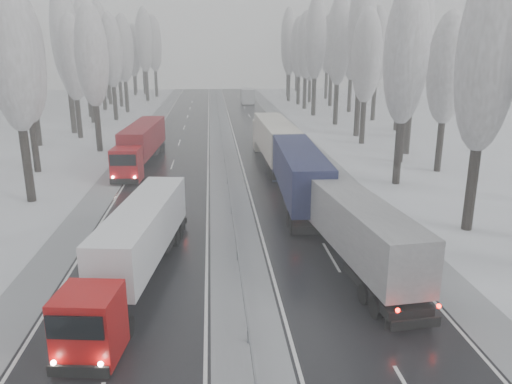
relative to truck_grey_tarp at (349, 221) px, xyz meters
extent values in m
cube|color=black|center=(-0.78, 18.42, -2.25)|extent=(7.50, 200.00, 0.03)
cube|color=black|center=(-11.28, 18.42, -2.25)|extent=(7.50, 200.00, 0.03)
cube|color=#95989D|center=(-6.03, 18.42, -2.24)|extent=(3.00, 200.00, 0.04)
cube|color=#95989D|center=(4.17, 18.42, -2.24)|extent=(2.40, 200.00, 0.04)
cube|color=#95989D|center=(-16.23, 18.42, -2.24)|extent=(2.40, 200.00, 0.04)
cube|color=slate|center=(-6.03, 18.42, -1.66)|extent=(0.06, 200.00, 0.32)
cube|color=slate|center=(-6.03, 16.42, -1.96)|extent=(0.12, 0.12, 0.60)
cube|color=slate|center=(-6.03, 48.42, -1.96)|extent=(0.12, 0.12, 0.60)
cylinder|color=black|center=(9.01, 4.09, 0.54)|extent=(0.68, 0.68, 5.60)
ellipsoid|color=gray|center=(9.01, 4.09, 8.54)|extent=(3.60, 3.60, 11.45)
cylinder|color=black|center=(8.48, 15.45, 0.55)|extent=(0.68, 0.68, 5.62)
ellipsoid|color=gray|center=(8.48, 15.45, 8.58)|extent=(3.60, 3.60, 11.48)
cylinder|color=black|center=(13.99, 19.45, 0.21)|extent=(0.64, 0.64, 4.94)
ellipsoid|color=gray|center=(13.99, 19.45, 7.26)|extent=(3.60, 3.60, 10.09)
cylinder|color=black|center=(11.87, 23.58, 0.40)|extent=(0.66, 0.66, 5.32)
ellipsoid|color=gray|center=(11.87, 23.58, 8.01)|extent=(3.60, 3.60, 10.88)
cylinder|color=black|center=(14.09, 27.58, 0.90)|extent=(0.72, 0.72, 6.31)
ellipsoid|color=gray|center=(14.09, 27.58, 9.91)|extent=(3.60, 3.60, 12.90)
cylinder|color=black|center=(10.99, 34.02, 0.43)|extent=(0.67, 0.67, 5.38)
ellipsoid|color=gray|center=(10.99, 34.02, 8.11)|extent=(3.60, 3.60, 10.98)
cylinder|color=black|center=(17.28, 38.02, 0.04)|extent=(0.62, 0.62, 4.59)
ellipsoid|color=gray|center=(17.28, 38.02, 6.60)|extent=(3.60, 3.60, 9.39)
cylinder|color=black|center=(11.87, 39.44, 1.21)|extent=(0.76, 0.76, 6.95)
ellipsoid|color=gray|center=(11.87, 39.44, 11.14)|extent=(3.60, 3.60, 14.19)
cylinder|color=black|center=(18.78, 43.44, 1.03)|extent=(0.74, 0.74, 6.59)
ellipsoid|color=gray|center=(18.78, 43.44, 10.45)|extent=(3.60, 3.60, 13.46)
cylinder|color=black|center=(11.53, 49.69, 0.92)|extent=(0.72, 0.72, 6.37)
ellipsoid|color=gray|center=(11.53, 49.69, 10.02)|extent=(3.60, 3.60, 13.01)
cylinder|color=black|center=(18.69, 53.69, 0.72)|extent=(0.70, 0.70, 5.97)
ellipsoid|color=gray|center=(18.69, 53.69, 9.26)|extent=(3.60, 3.60, 12.20)
cylinder|color=black|center=(10.31, 60.37, 1.06)|extent=(0.74, 0.74, 6.65)
ellipsoid|color=gray|center=(10.31, 60.37, 10.57)|extent=(3.60, 3.60, 13.59)
cylinder|color=black|center=(17.68, 64.37, 0.81)|extent=(0.71, 0.71, 6.14)
ellipsoid|color=gray|center=(17.68, 64.37, 9.58)|extent=(3.60, 3.60, 12.54)
cylinder|color=black|center=(10.53, 70.12, 0.77)|extent=(0.71, 0.71, 6.05)
ellipsoid|color=gray|center=(10.53, 70.12, 9.42)|extent=(3.60, 3.60, 12.37)
cylinder|color=black|center=(16.45, 74.12, 0.89)|extent=(0.72, 0.72, 6.30)
ellipsoid|color=gray|center=(16.45, 74.12, 9.88)|extent=(3.60, 3.60, 12.87)
cylinder|color=black|center=(10.60, 77.63, 0.68)|extent=(0.70, 0.70, 5.88)
ellipsoid|color=gray|center=(10.60, 77.63, 9.07)|extent=(3.60, 3.60, 12.00)
cylinder|color=black|center=(13.74, 81.63, 0.17)|extent=(0.64, 0.64, 4.86)
ellipsoid|color=gray|center=(13.74, 81.63, 7.10)|extent=(3.60, 3.60, 9.92)
cylinder|color=black|center=(9.70, 84.73, 0.73)|extent=(0.70, 0.70, 5.98)
ellipsoid|color=gray|center=(9.70, 84.73, 9.26)|extent=(3.60, 3.60, 12.21)
cylinder|color=black|center=(18.91, 88.73, 0.83)|extent=(0.71, 0.71, 6.19)
ellipsoid|color=gray|center=(18.91, 88.73, 9.67)|extent=(3.60, 3.60, 12.64)
cylinder|color=black|center=(11.01, 94.58, 1.17)|extent=(0.75, 0.75, 6.86)
ellipsoid|color=gray|center=(11.01, 94.58, 10.96)|extent=(3.60, 3.60, 14.01)
cylinder|color=black|center=(17.99, 98.58, 0.51)|extent=(0.68, 0.68, 5.55)
ellipsoid|color=gray|center=(17.99, 98.58, 8.44)|extent=(3.60, 3.60, 11.33)
cylinder|color=black|center=(12.70, 105.14, 0.79)|extent=(0.71, 0.71, 6.09)
ellipsoid|color=gray|center=(12.70, 105.14, 9.49)|extent=(3.60, 3.60, 12.45)
cylinder|color=black|center=(15.52, 109.14, 0.48)|extent=(0.67, 0.67, 5.49)
ellipsoid|color=gray|center=(15.52, 109.14, 8.32)|extent=(3.60, 3.60, 11.21)
cylinder|color=black|center=(-21.15, 12.98, 0.66)|extent=(0.69, 0.69, 5.83)
ellipsoid|color=gray|center=(-21.15, 12.98, 8.99)|extent=(3.60, 3.60, 11.92)
cylinder|color=black|center=(-23.78, 22.62, 0.25)|extent=(0.65, 0.65, 5.03)
ellipsoid|color=gray|center=(-23.78, 22.62, 7.44)|extent=(3.60, 3.60, 10.28)
cylinder|color=black|center=(-19.97, 32.15, 0.46)|extent=(0.67, 0.67, 5.44)
ellipsoid|color=gray|center=(-19.97, 32.15, 8.22)|extent=(3.60, 3.60, 11.11)
cylinder|color=black|center=(-27.88, 36.15, 0.60)|extent=(0.69, 0.69, 5.72)
ellipsoid|color=gray|center=(-27.88, 36.15, 8.78)|extent=(3.60, 3.60, 11.69)
cylinder|color=black|center=(-24.29, 41.13, 0.35)|extent=(0.66, 0.66, 5.23)
ellipsoid|color=gray|center=(-24.29, 41.13, 7.82)|extent=(3.60, 3.60, 10.68)
cylinder|color=black|center=(-26.08, 45.13, 1.04)|extent=(0.74, 0.74, 6.60)
ellipsoid|color=gray|center=(-26.08, 45.13, 10.47)|extent=(3.60, 3.60, 13.49)
cylinder|color=black|center=(-24.19, 50.76, 0.32)|extent=(0.65, 0.65, 5.16)
ellipsoid|color=gray|center=(-24.19, 50.76, 7.69)|extent=(3.60, 3.60, 10.54)
cylinder|color=black|center=(-25.57, 54.76, 0.64)|extent=(0.69, 0.69, 5.79)
ellipsoid|color=gray|center=(-25.57, 54.76, 8.91)|extent=(3.60, 3.60, 11.84)
cylinder|color=black|center=(-22.61, 57.53, 0.56)|extent=(0.68, 0.68, 5.64)
ellipsoid|color=gray|center=(-22.61, 57.53, 8.62)|extent=(3.60, 3.60, 11.53)
cylinder|color=black|center=(-27.45, 61.53, 1.02)|extent=(0.73, 0.73, 6.56)
ellipsoid|color=gray|center=(-27.45, 61.53, 10.39)|extent=(3.60, 3.60, 13.40)
cylinder|color=black|center=(-22.35, 67.61, 0.64)|extent=(0.69, 0.69, 5.79)
ellipsoid|color=gray|center=(-22.35, 67.61, 8.91)|extent=(3.60, 3.60, 11.84)
cylinder|color=black|center=(-27.12, 71.61, 1.06)|extent=(0.74, 0.74, 6.65)
ellipsoid|color=gray|center=(-27.12, 71.61, 10.56)|extent=(3.60, 3.60, 13.58)
cylinder|color=black|center=(-24.96, 76.95, 0.30)|extent=(0.65, 0.65, 5.12)
ellipsoid|color=gray|center=(-24.96, 76.95, 7.62)|extent=(3.60, 3.60, 10.46)
cylinder|color=black|center=(-27.85, 80.95, 0.66)|extent=(0.69, 0.69, 5.84)
ellipsoid|color=gray|center=(-27.85, 80.95, 8.99)|extent=(3.60, 3.60, 11.92)
cylinder|color=black|center=(-21.10, 87.75, 1.07)|extent=(0.74, 0.74, 6.67)
ellipsoid|color=gray|center=(-21.10, 87.75, 10.61)|extent=(3.60, 3.60, 13.63)
cylinder|color=black|center=(-30.23, 91.75, 0.89)|extent=(0.72, 0.72, 6.31)
ellipsoid|color=gray|center=(-30.23, 91.75, 9.90)|extent=(3.60, 3.60, 12.88)
cylinder|color=black|center=(-20.08, 97.14, 0.88)|extent=(0.72, 0.72, 6.29)
ellipsoid|color=gray|center=(-20.08, 97.14, 9.86)|extent=(3.60, 3.60, 12.84)
cylinder|color=black|center=(-25.69, 101.14, 0.17)|extent=(0.64, 0.64, 4.86)
ellipsoid|color=gray|center=(-25.69, 101.14, 7.10)|extent=(3.60, 3.60, 9.92)
cylinder|color=black|center=(-23.59, 103.73, 1.05)|extent=(0.74, 0.74, 6.63)
ellipsoid|color=gray|center=(-23.59, 103.73, 10.52)|extent=(3.60, 3.60, 13.54)
cylinder|color=black|center=(-26.36, 107.73, 0.63)|extent=(0.69, 0.69, 5.79)
ellipsoid|color=gray|center=(-26.36, 107.73, 8.90)|extent=(3.60, 3.60, 11.82)
cube|color=#45464A|center=(-0.66, 6.29, -0.70)|extent=(2.61, 2.69, 2.83)
cube|color=black|center=(-0.79, 7.47, -0.04)|extent=(2.17, 0.32, 0.94)
cube|color=black|center=(-0.80, 7.56, -1.84)|extent=(2.36, 0.39, 0.47)
cube|color=slate|center=(0.11, -1.04, 0.29)|extent=(3.68, 12.47, 2.65)
cube|color=black|center=(0.76, -7.19, -1.74)|extent=(2.17, 0.34, 0.43)
cube|color=black|center=(0.47, -4.42, -1.55)|extent=(2.61, 5.39, 0.43)
cube|color=black|center=(0.70, -6.68, -1.93)|extent=(2.17, 0.28, 0.57)
cylinder|color=black|center=(-1.57, 5.44, -1.77)|extent=(0.43, 1.01, 0.98)
cylinder|color=black|center=(0.40, 5.64, -1.77)|extent=(0.43, 1.01, 0.98)
cylinder|color=black|center=(-0.48, -4.90, -1.77)|extent=(0.43, 1.01, 0.98)
cylinder|color=black|center=(1.49, -4.69, -1.77)|extent=(0.43, 1.01, 0.98)
cylinder|color=black|center=(-0.35, -6.12, -1.77)|extent=(0.43, 1.01, 0.98)
cylinder|color=black|center=(1.62, -5.92, -1.77)|extent=(0.43, 1.01, 0.98)
sphere|color=#FF0C05|center=(-0.13, -7.35, -0.99)|extent=(0.19, 0.19, 0.19)
sphere|color=#FF0C05|center=(1.66, -7.17, -0.99)|extent=(0.19, 0.19, 0.19)
sphere|color=white|center=(-1.69, 7.50, -1.46)|extent=(0.21, 0.21, 0.21)
sphere|color=white|center=(0.09, 7.68, -1.46)|extent=(0.21, 0.21, 0.21)
cube|color=#1B2645|center=(-0.77, 18.05, -0.50)|extent=(2.76, 2.86, 3.20)
cube|color=black|center=(-0.73, 19.38, 0.24)|extent=(2.45, 0.19, 1.07)
cube|color=black|center=(-0.72, 19.49, -1.78)|extent=(2.67, 0.25, 0.53)
cube|color=#141637|center=(-1.06, 9.74, 0.62)|extent=(3.19, 13.94, 2.98)
cube|color=black|center=(-1.29, 2.76, -1.67)|extent=(2.45, 0.21, 0.48)
cube|color=black|center=(-1.19, 5.91, -1.46)|extent=(2.54, 5.94, 0.48)
cube|color=black|center=(-1.27, 3.35, -1.89)|extent=(2.45, 0.15, 0.64)
cylinder|color=black|center=(-1.92, 17.24, -1.71)|extent=(0.41, 1.12, 1.11)
cylinder|color=black|center=(0.32, 17.16, -1.71)|extent=(0.41, 1.12, 1.11)
cylinder|color=black|center=(-2.32, 5.52, -1.71)|extent=(0.41, 1.12, 1.11)
cylinder|color=black|center=(-0.08, 5.44, -1.71)|extent=(0.41, 1.12, 1.11)
cylinder|color=black|center=(-2.37, 4.13, -1.71)|extent=(0.41, 1.12, 1.11)
cylinder|color=black|center=(-0.13, 4.06, -1.71)|extent=(0.41, 1.12, 1.11)
sphere|color=#FF0C05|center=(-2.31, 2.72, -0.82)|extent=(0.21, 0.21, 0.21)
sphere|color=#FF0C05|center=(-0.29, 2.65, -0.82)|extent=(0.21, 0.21, 0.21)
sphere|color=white|center=(-1.73, 19.56, -1.36)|extent=(0.23, 0.23, 0.23)
sphere|color=white|center=(0.29, 19.49, -1.36)|extent=(0.23, 0.23, 0.23)
cube|color=#A5A292|center=(-1.22, 31.11, -0.48)|extent=(2.75, 2.85, 3.24)
cube|color=black|center=(-1.24, 32.46, 0.28)|extent=(2.49, 0.15, 1.08)
cube|color=black|center=(-1.24, 32.57, -1.78)|extent=(2.70, 0.21, 0.54)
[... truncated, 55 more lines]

